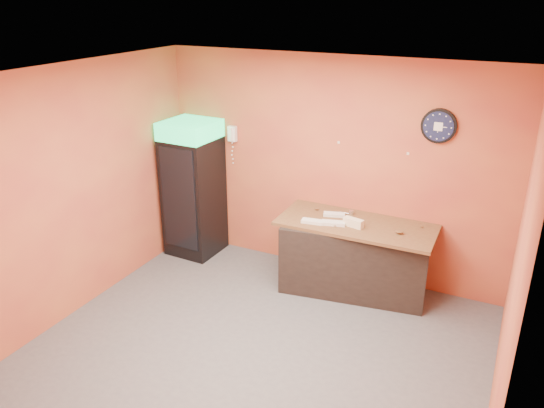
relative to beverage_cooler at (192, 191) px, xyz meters
The scene contains 15 objects.
floor 2.62m from the beverage_cooler, 41.01° to the right, with size 4.50×4.50×0.00m, color #47474C.
back_wall 1.95m from the beverage_cooler, 11.98° to the left, with size 4.50×0.02×2.80m, color #C06636.
left_wall 1.72m from the beverage_cooler, 104.02° to the right, with size 0.02×4.00×2.80m, color #C06636.
right_wall 4.43m from the beverage_cooler, 21.42° to the right, with size 0.02×4.00×2.80m, color #C06636.
ceiling 3.09m from the beverage_cooler, 41.01° to the right, with size 4.50×4.00×0.02m, color white.
beverage_cooler is the anchor object (origin of this frame).
prep_counter 2.40m from the beverage_cooler, ahead, with size 1.73×0.77×0.86m, color black.
wall_clock 3.34m from the beverage_cooler, ahead, with size 0.39×0.06×0.39m.
wall_phone 0.97m from the beverage_cooler, 36.02° to the left, with size 0.11×0.10×0.21m.
butcher_paper 2.35m from the beverage_cooler, ahead, with size 1.87×0.84×0.04m, color brown.
sub_roll_stack 2.35m from the beverage_cooler, ahead, with size 0.25×0.13×0.10m.
wrapped_sandwich_left 1.90m from the beverage_cooler, ahead, with size 0.26×0.10×0.04m, color silver.
wrapped_sandwich_mid 2.13m from the beverage_cooler, ahead, with size 0.28×0.11×0.04m, color silver.
wrapped_sandwich_right 2.04m from the beverage_cooler, ahead, with size 0.26×0.10×0.04m, color silver.
kitchen_tool 2.23m from the beverage_cooler, ahead, with size 0.06×0.06×0.06m, color silver.
Camera 1 is at (2.14, -4.02, 3.49)m, focal length 35.00 mm.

